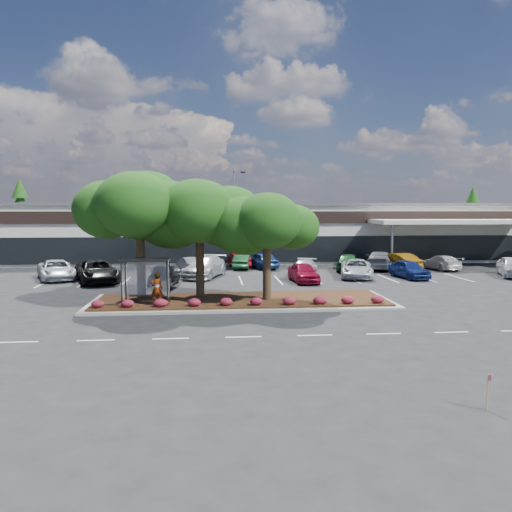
{
  "coord_description": "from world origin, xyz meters",
  "views": [
    {
      "loc": [
        -3.77,
        -25.61,
        5.67
      ],
      "look_at": [
        -0.91,
        6.51,
        2.6
      ],
      "focal_mm": 35.0,
      "sensor_mm": 36.0,
      "label": 1
    }
  ],
  "objects": [
    {
      "name": "ground",
      "position": [
        0.0,
        0.0,
        0.0
      ],
      "size": [
        160.0,
        160.0,
        0.0
      ],
      "primitive_type": "plane",
      "color": "black",
      "rests_on": "ground"
    },
    {
      "name": "retail_store",
      "position": [
        0.06,
        33.91,
        3.15
      ],
      "size": [
        80.4,
        25.2,
        6.25
      ],
      "color": "beige",
      "rests_on": "ground"
    },
    {
      "name": "landscape_island",
      "position": [
        -2.0,
        4.0,
        0.12
      ],
      "size": [
        18.0,
        6.0,
        0.26
      ],
      "color": "gray",
      "rests_on": "ground"
    },
    {
      "name": "lane_markings",
      "position": [
        -0.14,
        10.42,
        0.01
      ],
      "size": [
        33.12,
        20.06,
        0.01
      ],
      "color": "silver",
      "rests_on": "ground"
    },
    {
      "name": "shrub_row",
      "position": [
        -2.0,
        1.9,
        0.51
      ],
      "size": [
        17.0,
        0.8,
        0.5
      ],
      "primitive_type": null,
      "color": "maroon",
      "rests_on": "landscape_island"
    },
    {
      "name": "bus_shelter",
      "position": [
        -7.5,
        2.95,
        2.31
      ],
      "size": [
        2.75,
        1.55,
        2.59
      ],
      "color": "black",
      "rests_on": "landscape_island"
    },
    {
      "name": "island_tree_west",
      "position": [
        -8.0,
        4.5,
        4.21
      ],
      "size": [
        7.2,
        7.2,
        7.89
      ],
      "primitive_type": null,
      "color": "#10380E",
      "rests_on": "landscape_island"
    },
    {
      "name": "island_tree_mid",
      "position": [
        -4.5,
        5.2,
        3.92
      ],
      "size": [
        6.6,
        6.6,
        7.32
      ],
      "primitive_type": null,
      "color": "#10380E",
      "rests_on": "landscape_island"
    },
    {
      "name": "island_tree_east",
      "position": [
        -0.5,
        3.7,
        3.51
      ],
      "size": [
        5.8,
        5.8,
        6.5
      ],
      "primitive_type": null,
      "color": "#10380E",
      "rests_on": "landscape_island"
    },
    {
      "name": "conifer_north_west",
      "position": [
        -30.0,
        46.0,
        5.0
      ],
      "size": [
        4.4,
        4.4,
        10.0
      ],
      "primitive_type": "cone",
      "color": "#10380E",
      "rests_on": "ground"
    },
    {
      "name": "conifer_north_east",
      "position": [
        34.0,
        44.0,
        4.5
      ],
      "size": [
        3.96,
        3.96,
        9.0
      ],
      "primitive_type": "cone",
      "color": "#10380E",
      "rests_on": "ground"
    },
    {
      "name": "person_waiting",
      "position": [
        -6.87,
        2.48,
        1.18
      ],
      "size": [
        0.76,
        0.59,
        1.85
      ],
      "primitive_type": "imported",
      "rotation": [
        0.0,
        0.0,
        3.39
      ],
      "color": "#594C47",
      "rests_on": "landscape_island"
    },
    {
      "name": "light_pole",
      "position": [
        -1.31,
        27.15,
        4.28
      ],
      "size": [
        1.43,
        0.58,
        9.67
      ],
      "rotation": [
        0.0,
        0.0,
        -0.16
      ],
      "color": "gray",
      "rests_on": "ground"
    },
    {
      "name": "survey_stake",
      "position": [
        3.95,
        -12.65,
        0.67
      ],
      "size": [
        0.07,
        0.14,
        1.04
      ],
      "color": "#A27F54",
      "rests_on": "ground"
    },
    {
      "name": "car_0",
      "position": [
        -16.21,
        15.3,
        0.77
      ],
      "size": [
        4.45,
        6.12,
        1.55
      ],
      "primitive_type": "imported",
      "rotation": [
        0.0,
        0.0,
        0.38
      ],
      "color": "#B2B8BE",
      "rests_on": "ground"
    },
    {
      "name": "car_1",
      "position": [
        -12.62,
        13.52,
        0.85
      ],
      "size": [
        4.75,
        6.7,
        1.69
      ],
      "primitive_type": "imported",
      "rotation": [
        0.0,
        0.0,
        0.35
      ],
      "color": "black",
      "rests_on": "ground"
    },
    {
      "name": "car_2",
      "position": [
        -7.23,
        11.01,
        0.72
      ],
      "size": [
        2.03,
        4.54,
        1.45
      ],
      "primitive_type": "imported",
      "rotation": [
        0.0,
        0.0,
        -0.12
      ],
      "color": "black",
      "rests_on": "ground"
    },
    {
      "name": "car_3",
      "position": [
        -4.37,
        15.6,
        0.86
      ],
      "size": [
        4.16,
        6.37,
        1.72
      ],
      "primitive_type": "imported",
      "rotation": [
        0.0,
        0.0,
        -0.32
      ],
      "color": "#A8ACB3",
      "rests_on": "ground"
    },
    {
      "name": "car_4",
      "position": [
        3.28,
        12.1,
        0.76
      ],
      "size": [
        2.11,
        4.57,
        1.52
      ],
      "primitive_type": "imported",
      "rotation": [
        0.0,
        0.0,
        0.07
      ],
      "color": "maroon",
      "rests_on": "ground"
    },
    {
      "name": "car_5",
      "position": [
        3.94,
        15.25,
        0.69
      ],
      "size": [
        3.22,
        5.14,
        1.39
      ],
      "primitive_type": "imported",
      "rotation": [
        0.0,
        0.0,
        -0.29
      ],
      "color": "#AFB2BB",
      "rests_on": "ground"
    },
    {
      "name": "car_6",
      "position": [
        8.08,
        14.2,
        0.75
      ],
      "size": [
        3.75,
        5.84,
        1.5
      ],
      "primitive_type": "imported",
      "rotation": [
        0.0,
        0.0,
        -0.25
      ],
      "color": "#B4BBC0",
      "rests_on": "ground"
    },
    {
      "name": "car_7",
      "position": [
        12.26,
        13.46,
        0.75
      ],
      "size": [
        2.4,
        4.62,
        1.5
      ],
      "primitive_type": "imported",
      "rotation": [
        0.0,
        0.0,
        0.15
      ],
      "color": "navy",
      "rests_on": "ground"
    },
    {
      "name": "car_10",
      "position": [
        -5.83,
        19.43,
        0.66
      ],
      "size": [
        2.66,
        4.27,
        1.33
      ],
      "primitive_type": "imported",
      "rotation": [
        0.0,
        0.0,
        3.48
      ],
      "color": "#59585F",
      "rests_on": "ground"
    },
    {
      "name": "car_11",
      "position": [
        -1.15,
        22.2,
        0.72
      ],
      "size": [
        2.13,
        4.56,
        1.45
      ],
      "primitive_type": "imported",
      "rotation": [
        0.0,
        0.0,
        3.28
      ],
      "color": "#9F0311",
      "rests_on": "ground"
    },
    {
      "name": "car_12",
      "position": [
        -0.85,
        21.14,
        0.68
      ],
      "size": [
        2.23,
        4.32,
        1.35
      ],
      "primitive_type": "imported",
      "rotation": [
        0.0,
        0.0,
        2.94
      ],
      "color": "#14421F",
      "rests_on": "ground"
    },
    {
      "name": "car_13",
      "position": [
        0.97,
        21.23,
        0.79
      ],
      "size": [
        3.19,
        4.99,
        1.58
      ],
      "primitive_type": "imported",
      "rotation": [
        0.0,
        0.0,
        3.45
      ],
      "color": "navy",
      "rests_on": "ground"
    },
    {
      "name": "car_14",
      "position": [
        8.65,
        18.74,
        0.82
      ],
      "size": [
        3.39,
        5.16,
        1.63
      ],
      "primitive_type": "imported",
      "rotation": [
        0.0,
        0.0,
        2.81
      ],
      "color": "#175121",
      "rests_on": "ground"
    },
    {
      "name": "car_15",
      "position": [
        11.9,
        19.53,
        0.85
      ],
      "size": [
        4.48,
        6.31,
        1.7
      ],
      "primitive_type": "imported",
      "rotation": [
        0.0,
        0.0,
        2.74
      ],
      "color": "#56575E",
      "rests_on": "ground"
    },
    {
      "name": "car_16",
      "position": [
        12.96,
        18.22,
        0.83
      ],
      "size": [
        3.48,
        5.34,
        1.66
      ],
      "primitive_type": "imported",
      "rotation": [
        0.0,
        0.0,
        3.52
      ],
      "color": "#744807",
      "rests_on": "ground"
    },
    {
      "name": "car_17",
      "position": [
        17.48,
        18.8,
        0.67
      ],
      "size": [
        2.57,
        4.86,
        1.34
      ],
      "primitive_type": "imported",
      "rotation": [
        0.0,
        0.0,
        3.3
      ],
      "color": "white",
      "rests_on": "ground"
    }
  ]
}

